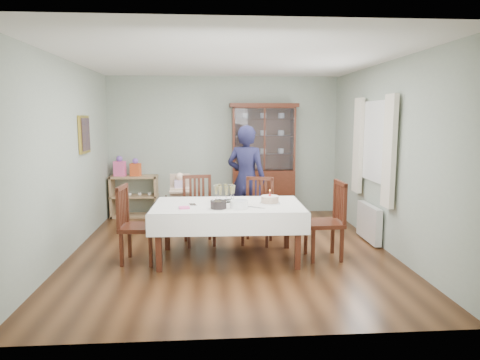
{
  "coord_description": "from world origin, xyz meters",
  "views": [
    {
      "loc": [
        -0.3,
        -5.98,
        1.91
      ],
      "look_at": [
        0.15,
        0.2,
        1.0
      ],
      "focal_mm": 32.0,
      "sensor_mm": 36.0,
      "label": 1
    }
  ],
  "objects": [
    {
      "name": "birthday_cake",
      "position": [
        0.51,
        -0.37,
        0.81
      ],
      "size": [
        0.28,
        0.28,
        0.19
      ],
      "color": "white",
      "rests_on": "dining_table"
    },
    {
      "name": "floor",
      "position": [
        0.0,
        0.0,
        0.0
      ],
      "size": [
        5.0,
        5.0,
        0.0
      ],
      "primitive_type": "plane",
      "color": "#593319",
      "rests_on": "ground"
    },
    {
      "name": "cutlery",
      "position": [
        -0.56,
        -0.39,
        0.77
      ],
      "size": [
        0.13,
        0.17,
        0.01
      ],
      "primitive_type": null,
      "rotation": [
        0.0,
        0.0,
        0.23
      ],
      "color": "silver",
      "rests_on": "dining_table"
    },
    {
      "name": "room_shell",
      "position": [
        0.0,
        0.53,
        1.7
      ],
      "size": [
        5.0,
        5.0,
        5.0
      ],
      "color": "#9EAA99",
      "rests_on": "floor"
    },
    {
      "name": "china_cabinet",
      "position": [
        0.75,
        2.26,
        1.12
      ],
      "size": [
        1.3,
        0.48,
        2.18
      ],
      "color": "#491D12",
      "rests_on": "floor"
    },
    {
      "name": "chair_end_left",
      "position": [
        -1.25,
        -0.41,
        0.31
      ],
      "size": [
        0.5,
        0.5,
        1.03
      ],
      "rotation": [
        0.0,
        0.0,
        1.47
      ],
      "color": "#491D12",
      "rests_on": "floor"
    },
    {
      "name": "chair_far_left",
      "position": [
        -0.46,
        0.38,
        0.31
      ],
      "size": [
        0.54,
        0.54,
        1.03
      ],
      "rotation": [
        0.0,
        0.0,
        0.18
      ],
      "color": "#491D12",
      "rests_on": "floor"
    },
    {
      "name": "cake_knife",
      "position": [
        0.29,
        -0.63,
        0.77
      ],
      "size": [
        0.23,
        0.17,
        0.01
      ],
      "primitive_type": "cube",
      "rotation": [
        0.0,
        0.0,
        -0.62
      ],
      "color": "silver",
      "rests_on": "dining_table"
    },
    {
      "name": "chair_end_right",
      "position": [
        1.27,
        -0.43,
        0.31
      ],
      "size": [
        0.49,
        0.49,
        1.06
      ],
      "rotation": [
        0.0,
        0.0,
        -1.54
      ],
      "color": "#491D12",
      "rests_on": "floor"
    },
    {
      "name": "chair_far_right",
      "position": [
        0.43,
        0.35,
        0.3
      ],
      "size": [
        0.56,
        0.56,
        0.99
      ],
      "rotation": [
        0.0,
        0.0,
        -0.3
      ],
      "color": "#491D12",
      "rests_on": "floor"
    },
    {
      "name": "champagne_tray",
      "position": [
        -0.1,
        -0.26,
        0.84
      ],
      "size": [
        0.4,
        0.4,
        0.24
      ],
      "color": "silver",
      "rests_on": "dining_table"
    },
    {
      "name": "gift_bag_pink",
      "position": [
        -2.0,
        2.26,
        0.97
      ],
      "size": [
        0.23,
        0.17,
        0.39
      ],
      "color": "#F75B9E",
      "rests_on": "sideboard"
    },
    {
      "name": "curtain_right",
      "position": [
        2.16,
        0.92,
        1.45
      ],
      "size": [
        0.07,
        0.3,
        1.55
      ],
      "primitive_type": "cube",
      "color": "silver",
      "rests_on": "room_shell"
    },
    {
      "name": "napkin_stack",
      "position": [
        -0.62,
        -0.6,
        0.77
      ],
      "size": [
        0.15,
        0.15,
        0.02
      ],
      "primitive_type": "cube",
      "rotation": [
        0.0,
        0.0,
        0.14
      ],
      "color": "#F75B9E",
      "rests_on": "dining_table"
    },
    {
      "name": "gift_bag_orange",
      "position": [
        -1.71,
        2.26,
        0.95
      ],
      "size": [
        0.21,
        0.17,
        0.34
      ],
      "color": "#DB5222",
      "rests_on": "sideboard"
    },
    {
      "name": "plate_stack_dark",
      "position": [
        -0.19,
        -0.63,
        0.81
      ],
      "size": [
        0.23,
        0.23,
        0.1
      ],
      "primitive_type": "cylinder",
      "rotation": [
        0.0,
        0.0,
        0.12
      ],
      "color": "black",
      "rests_on": "dining_table"
    },
    {
      "name": "woman",
      "position": [
        0.31,
        1.0,
        0.9
      ],
      "size": [
        0.77,
        0.64,
        1.79
      ],
      "primitive_type": "imported",
      "rotation": [
        0.0,
        0.0,
        2.76
      ],
      "color": "black",
      "rests_on": "floor"
    },
    {
      "name": "window",
      "position": [
        2.22,
        0.3,
        1.55
      ],
      "size": [
        0.04,
        1.02,
        1.22
      ],
      "primitive_type": "cube",
      "color": "white",
      "rests_on": "room_shell"
    },
    {
      "name": "picture_frame",
      "position": [
        -2.22,
        0.8,
        1.65
      ],
      "size": [
        0.04,
        0.48,
        0.58
      ],
      "primitive_type": "cube",
      "color": "gold",
      "rests_on": "room_shell"
    },
    {
      "name": "radiator",
      "position": [
        2.16,
        0.3,
        0.3
      ],
      "size": [
        0.1,
        0.8,
        0.55
      ],
      "primitive_type": "cube",
      "color": "white",
      "rests_on": "floor"
    },
    {
      "name": "plate_stack_white",
      "position": [
        0.08,
        -0.63,
        0.81
      ],
      "size": [
        0.3,
        0.3,
        0.1
      ],
      "primitive_type": "cylinder",
      "rotation": [
        0.0,
        0.0,
        -0.36
      ],
      "color": "white",
      "rests_on": "dining_table"
    },
    {
      "name": "high_chair",
      "position": [
        -0.79,
        1.07,
        0.39
      ],
      "size": [
        0.47,
        0.47,
        1.0
      ],
      "rotation": [
        0.0,
        0.0,
        0.06
      ],
      "color": "black",
      "rests_on": "floor"
    },
    {
      "name": "curtain_left",
      "position": [
        2.16,
        -0.32,
        1.45
      ],
      "size": [
        0.07,
        0.3,
        1.55
      ],
      "primitive_type": "cube",
      "color": "silver",
      "rests_on": "room_shell"
    },
    {
      "name": "dining_table",
      "position": [
        -0.05,
        -0.37,
        0.38
      ],
      "size": [
        2.03,
        1.2,
        0.76
      ],
      "rotation": [
        0.0,
        0.0,
        -0.02
      ],
      "color": "#491D12",
      "rests_on": "floor"
    },
    {
      "name": "sideboard",
      "position": [
        -1.75,
        2.28,
        0.4
      ],
      "size": [
        0.9,
        0.38,
        0.8
      ],
      "color": "tan",
      "rests_on": "floor"
    }
  ]
}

